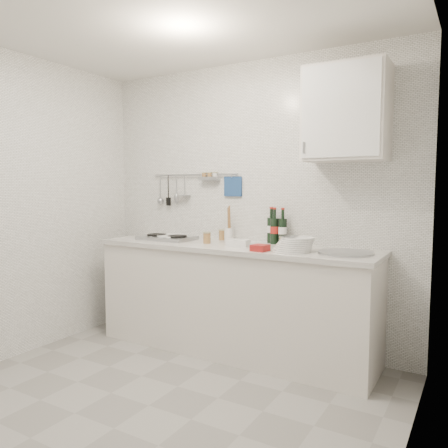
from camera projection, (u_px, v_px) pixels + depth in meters
name	position (u px, v px, depth m)	size (l,w,h in m)	color
floor	(149.00, 405.00, 2.82)	(3.00, 3.00, 0.00)	gray
ceiling	(142.00, 3.00, 2.60)	(3.00, 3.00, 0.00)	silver
back_wall	(249.00, 204.00, 3.91)	(3.00, 0.02, 2.50)	silver
wall_left	(1.00, 207.00, 3.47)	(0.02, 2.80, 2.50)	silver
wall_right	(404.00, 223.00, 1.95)	(0.02, 2.80, 2.50)	silver
counter	(233.00, 301.00, 3.72)	(2.44, 0.64, 0.96)	silver
wall_rail	(192.00, 185.00, 4.17)	(0.98, 0.09, 0.34)	#93969B
wall_cabinet	(346.00, 114.00, 3.24)	(0.60, 0.38, 0.70)	silver
plate_stack_hob	(172.00, 237.00, 4.05)	(0.31, 0.30, 0.04)	#4A73A9
plate_stack_sink	(294.00, 244.00, 3.31)	(0.31, 0.30, 0.12)	white
wine_bottles	(276.00, 226.00, 3.73)	(0.21, 0.13, 0.31)	black
butter_dish	(238.00, 243.00, 3.59)	(0.18, 0.09, 0.05)	white
strawberry_punnet	(260.00, 248.00, 3.32)	(0.12, 0.12, 0.05)	#AB1320
utensil_crock	(229.00, 233.00, 3.91)	(0.08, 0.08, 0.32)	white
jar_a	(222.00, 235.00, 4.00)	(0.07, 0.07, 0.10)	olive
jar_b	(301.00, 243.00, 3.52)	(0.06, 0.06, 0.06)	olive
jar_c	(283.00, 242.00, 3.53)	(0.06, 0.06, 0.08)	olive
jar_d	(207.00, 238.00, 3.76)	(0.07, 0.07, 0.10)	olive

